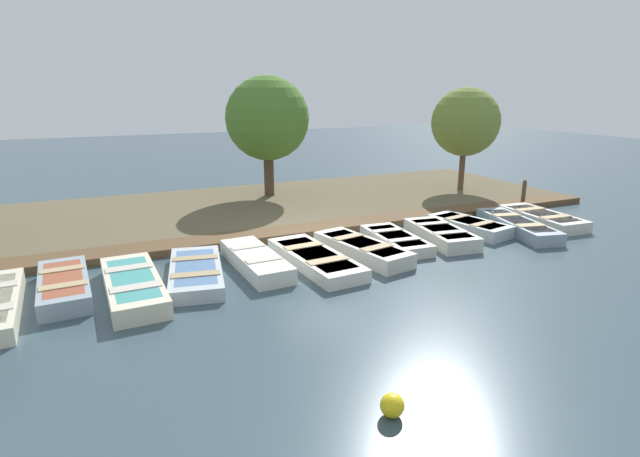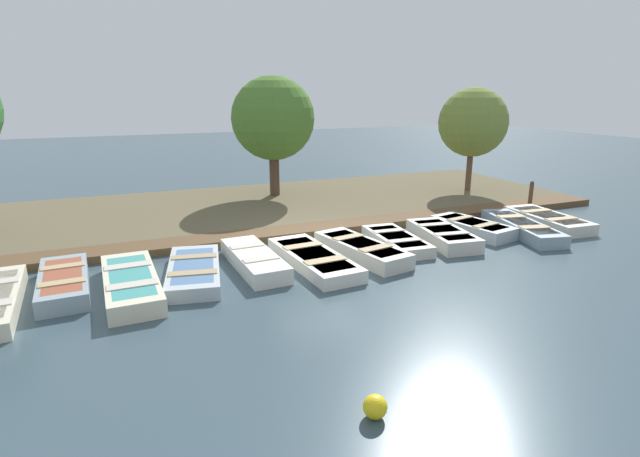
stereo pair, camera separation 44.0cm
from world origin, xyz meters
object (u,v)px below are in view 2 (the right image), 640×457
(rowboat_5, at_px, (313,259))
(mooring_post_far, at_px, (531,195))
(rowboat_9, at_px, (472,227))
(rowboat_6, at_px, (361,249))
(rowboat_4, at_px, (254,260))
(rowboat_1, at_px, (64,282))
(rowboat_7, at_px, (396,241))
(park_tree_center, at_px, (473,123))
(rowboat_8, at_px, (443,235))
(rowboat_11, at_px, (548,220))
(rowboat_3, at_px, (194,271))
(rowboat_10, at_px, (522,227))
(rowboat_2, at_px, (131,283))
(buoy, at_px, (375,407))
(park_tree_left, at_px, (273,119))

(rowboat_5, bearing_deg, mooring_post_far, 100.76)
(rowboat_9, bearing_deg, rowboat_6, -92.40)
(rowboat_4, bearing_deg, rowboat_1, -94.76)
(rowboat_7, bearing_deg, park_tree_center, 132.16)
(rowboat_8, distance_m, mooring_post_far, 6.15)
(rowboat_4, height_order, rowboat_11, rowboat_4)
(rowboat_3, height_order, rowboat_7, rowboat_3)
(rowboat_4, distance_m, rowboat_5, 1.53)
(rowboat_10, distance_m, park_tree_center, 6.71)
(rowboat_5, height_order, mooring_post_far, mooring_post_far)
(rowboat_2, relative_size, mooring_post_far, 3.23)
(rowboat_4, height_order, mooring_post_far, mooring_post_far)
(rowboat_5, relative_size, rowboat_9, 1.28)
(rowboat_5, xyz_separation_m, rowboat_10, (-0.19, 7.22, 0.03))
(rowboat_1, relative_size, mooring_post_far, 2.80)
(buoy, relative_size, park_tree_center, 0.08)
(rowboat_10, height_order, park_tree_left, park_tree_left)
(rowboat_6, bearing_deg, park_tree_center, 114.17)
(rowboat_3, xyz_separation_m, mooring_post_far, (-2.37, 13.04, 0.37))
(rowboat_1, bearing_deg, mooring_post_far, 94.67)
(rowboat_9, bearing_deg, rowboat_10, 55.69)
(park_tree_left, bearing_deg, rowboat_8, 20.19)
(rowboat_2, distance_m, rowboat_6, 5.94)
(mooring_post_far, height_order, park_tree_left, park_tree_left)
(park_tree_center, bearing_deg, rowboat_6, -55.05)
(rowboat_2, distance_m, rowboat_8, 8.81)
(mooring_post_far, distance_m, buoy, 14.55)
(rowboat_1, bearing_deg, rowboat_2, 62.28)
(rowboat_8, relative_size, rowboat_10, 0.79)
(rowboat_2, height_order, rowboat_4, rowboat_4)
(rowboat_2, height_order, rowboat_5, rowboat_2)
(rowboat_9, xyz_separation_m, buoy, (6.95, -7.33, -0.03))
(rowboat_10, relative_size, park_tree_left, 0.73)
(rowboat_6, distance_m, rowboat_9, 4.37)
(rowboat_2, bearing_deg, rowboat_5, 88.91)
(rowboat_7, bearing_deg, rowboat_3, -83.12)
(rowboat_3, height_order, mooring_post_far, mooring_post_far)
(rowboat_1, relative_size, rowboat_11, 0.96)
(rowboat_8, bearing_deg, rowboat_1, -83.46)
(rowboat_8, height_order, buoy, rowboat_8)
(rowboat_9, bearing_deg, park_tree_center, 131.42)
(rowboat_8, bearing_deg, park_tree_center, 143.76)
(rowboat_2, xyz_separation_m, rowboat_8, (-0.43, 8.80, 0.00))
(rowboat_1, bearing_deg, park_tree_center, 105.82)
(rowboat_6, distance_m, park_tree_center, 10.30)
(buoy, bearing_deg, park_tree_center, 137.03)
(rowboat_9, relative_size, buoy, 8.02)
(rowboat_1, relative_size, rowboat_6, 0.91)
(rowboat_7, bearing_deg, rowboat_1, -85.94)
(rowboat_10, bearing_deg, rowboat_9, -99.95)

